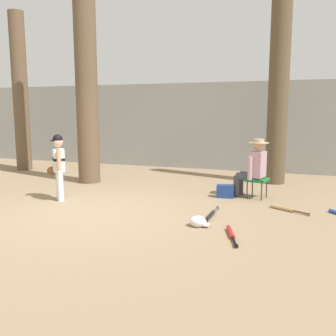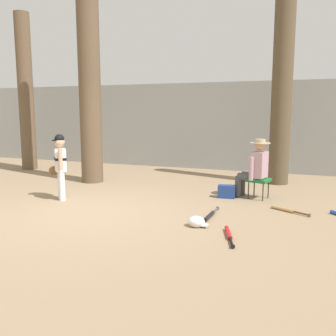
{
  "view_description": "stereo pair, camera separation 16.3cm",
  "coord_description": "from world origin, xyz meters",
  "px_view_note": "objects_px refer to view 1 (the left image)",
  "views": [
    {
      "loc": [
        3.31,
        -5.28,
        1.75
      ],
      "look_at": [
        1.16,
        0.78,
        0.75
      ],
      "focal_mm": 39.37,
      "sensor_mm": 36.0,
      "label": 1
    },
    {
      "loc": [
        3.46,
        -5.23,
        1.75
      ],
      "look_at": [
        1.16,
        0.78,
        0.75
      ],
      "focal_mm": 39.37,
      "sensor_mm": 36.0,
      "label": 2
    }
  ],
  "objects_px": {
    "tree_near_player": "(86,67)",
    "tree_behind_spectator": "(278,99)",
    "folding_stool": "(257,180)",
    "bat_wood_tan": "(285,209)",
    "young_ballplayer": "(58,163)",
    "bat_red_barrel": "(231,234)",
    "handbag_beside_stool": "(225,191)",
    "bat_black_composite": "(211,215)",
    "tree_far_left": "(21,100)",
    "batting_helmet_white": "(198,221)",
    "seated_spectator": "(253,166)"
  },
  "relations": [
    {
      "from": "young_ballplayer",
      "to": "tree_near_player",
      "type": "bearing_deg",
      "value": 103.5
    },
    {
      "from": "folding_stool",
      "to": "tree_behind_spectator",
      "type": "bearing_deg",
      "value": 82.33
    },
    {
      "from": "handbag_beside_stool",
      "to": "bat_black_composite",
      "type": "distance_m",
      "value": 1.47
    },
    {
      "from": "young_ballplayer",
      "to": "folding_stool",
      "type": "distance_m",
      "value": 3.97
    },
    {
      "from": "tree_far_left",
      "to": "bat_wood_tan",
      "type": "height_order",
      "value": "tree_far_left"
    },
    {
      "from": "handbag_beside_stool",
      "to": "batting_helmet_white",
      "type": "distance_m",
      "value": 2.04
    },
    {
      "from": "young_ballplayer",
      "to": "bat_red_barrel",
      "type": "distance_m",
      "value": 3.78
    },
    {
      "from": "bat_red_barrel",
      "to": "batting_helmet_white",
      "type": "xyz_separation_m",
      "value": [
        -0.55,
        0.27,
        0.04
      ]
    },
    {
      "from": "seated_spectator",
      "to": "batting_helmet_white",
      "type": "height_order",
      "value": "seated_spectator"
    },
    {
      "from": "tree_behind_spectator",
      "to": "bat_wood_tan",
      "type": "distance_m",
      "value": 3.29
    },
    {
      "from": "seated_spectator",
      "to": "young_ballplayer",
      "type": "bearing_deg",
      "value": -157.07
    },
    {
      "from": "bat_black_composite",
      "to": "tree_near_player",
      "type": "bearing_deg",
      "value": 150.56
    },
    {
      "from": "tree_near_player",
      "to": "young_ballplayer",
      "type": "relative_size",
      "value": 4.84
    },
    {
      "from": "tree_behind_spectator",
      "to": "tree_near_player",
      "type": "bearing_deg",
      "value": -161.95
    },
    {
      "from": "tree_near_player",
      "to": "bat_wood_tan",
      "type": "xyz_separation_m",
      "value": [
        4.69,
        -1.18,
        -2.76
      ]
    },
    {
      "from": "bat_wood_tan",
      "to": "young_ballplayer",
      "type": "bearing_deg",
      "value": -171.11
    },
    {
      "from": "tree_behind_spectator",
      "to": "batting_helmet_white",
      "type": "height_order",
      "value": "tree_behind_spectator"
    },
    {
      "from": "folding_stool",
      "to": "tree_far_left",
      "type": "relative_size",
      "value": 0.1
    },
    {
      "from": "folding_stool",
      "to": "batting_helmet_white",
      "type": "bearing_deg",
      "value": -106.21
    },
    {
      "from": "bat_red_barrel",
      "to": "bat_wood_tan",
      "type": "distance_m",
      "value": 1.78
    },
    {
      "from": "folding_stool",
      "to": "handbag_beside_stool",
      "type": "xyz_separation_m",
      "value": [
        -0.61,
        -0.17,
        -0.23
      ]
    },
    {
      "from": "tree_near_player",
      "to": "bat_black_composite",
      "type": "height_order",
      "value": "tree_near_player"
    },
    {
      "from": "bat_wood_tan",
      "to": "batting_helmet_white",
      "type": "xyz_separation_m",
      "value": [
        -1.22,
        -1.38,
        0.04
      ]
    },
    {
      "from": "tree_behind_spectator",
      "to": "batting_helmet_white",
      "type": "xyz_separation_m",
      "value": [
        -0.88,
        -3.98,
        -1.95
      ]
    },
    {
      "from": "tree_behind_spectator",
      "to": "bat_red_barrel",
      "type": "xyz_separation_m",
      "value": [
        -0.33,
        -4.25,
        -1.99
      ]
    },
    {
      "from": "tree_far_left",
      "to": "bat_wood_tan",
      "type": "xyz_separation_m",
      "value": [
        7.61,
        -2.28,
        -2.05
      ]
    },
    {
      "from": "bat_wood_tan",
      "to": "tree_near_player",
      "type": "bearing_deg",
      "value": 165.9
    },
    {
      "from": "folding_stool",
      "to": "bat_wood_tan",
      "type": "bearing_deg",
      "value": -54.8
    },
    {
      "from": "handbag_beside_stool",
      "to": "bat_wood_tan",
      "type": "bearing_deg",
      "value": -28.62
    },
    {
      "from": "tree_near_player",
      "to": "batting_helmet_white",
      "type": "relative_size",
      "value": 20.48
    },
    {
      "from": "tree_behind_spectator",
      "to": "young_ballplayer",
      "type": "height_order",
      "value": "tree_behind_spectator"
    },
    {
      "from": "young_ballplayer",
      "to": "batting_helmet_white",
      "type": "xyz_separation_m",
      "value": [
        3.02,
        -0.72,
        -0.67
      ]
    },
    {
      "from": "tree_far_left",
      "to": "tree_behind_spectator",
      "type": "bearing_deg",
      "value": 2.51
    },
    {
      "from": "tree_behind_spectator",
      "to": "tree_far_left",
      "type": "distance_m",
      "value": 7.28
    },
    {
      "from": "folding_stool",
      "to": "bat_black_composite",
      "type": "xyz_separation_m",
      "value": [
        -0.57,
        -1.64,
        -0.33
      ]
    },
    {
      "from": "tree_behind_spectator",
      "to": "young_ballplayer",
      "type": "bearing_deg",
      "value": -140.15
    },
    {
      "from": "tree_near_player",
      "to": "tree_behind_spectator",
      "type": "bearing_deg",
      "value": 18.05
    },
    {
      "from": "tree_near_player",
      "to": "batting_helmet_white",
      "type": "distance_m",
      "value": 5.09
    },
    {
      "from": "bat_red_barrel",
      "to": "bat_black_composite",
      "type": "relative_size",
      "value": 0.93
    },
    {
      "from": "young_ballplayer",
      "to": "bat_wood_tan",
      "type": "relative_size",
      "value": 1.93
    },
    {
      "from": "young_ballplayer",
      "to": "bat_black_composite",
      "type": "distance_m",
      "value": 3.18
    },
    {
      "from": "tree_far_left",
      "to": "bat_red_barrel",
      "type": "bearing_deg",
      "value": -29.52
    },
    {
      "from": "seated_spectator",
      "to": "bat_wood_tan",
      "type": "xyz_separation_m",
      "value": [
        0.68,
        -0.85,
        -0.61
      ]
    },
    {
      "from": "folding_stool",
      "to": "tree_far_left",
      "type": "bearing_deg",
      "value": 168.32
    },
    {
      "from": "tree_near_player",
      "to": "batting_helmet_white",
      "type": "height_order",
      "value": "tree_near_player"
    },
    {
      "from": "handbag_beside_stool",
      "to": "bat_black_composite",
      "type": "relative_size",
      "value": 0.42
    },
    {
      "from": "folding_stool",
      "to": "tree_near_player",
      "type": "bearing_deg",
      "value": 175.05
    },
    {
      "from": "bat_red_barrel",
      "to": "bat_wood_tan",
      "type": "height_order",
      "value": "same"
    },
    {
      "from": "bat_black_composite",
      "to": "tree_far_left",
      "type": "bearing_deg",
      "value": 154.4
    },
    {
      "from": "tree_near_player",
      "to": "handbag_beside_stool",
      "type": "bearing_deg",
      "value": -8.57
    }
  ]
}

